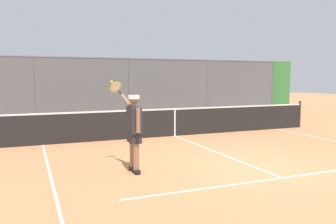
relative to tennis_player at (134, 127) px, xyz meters
The scene contains 5 objects.
ground_plane 2.89m from the tennis_player, 163.82° to the left, with size 60.00×60.00×0.00m, color #C67A4C.
court_line_markings 3.38m from the tennis_player, 143.89° to the left, with size 8.65×9.93×0.01m.
fence_backdrop 10.53m from the tennis_player, 104.43° to the right, with size 20.43×1.37×2.98m.
tennis_net 4.70m from the tennis_player, 124.11° to the right, with size 11.11×0.09×1.07m.
tennis_player is the anchor object (origin of this frame).
Camera 1 is at (4.69, 6.20, 2.01)m, focal length 36.94 mm.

